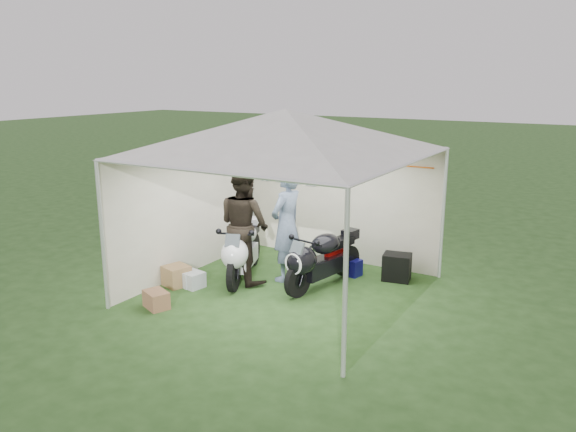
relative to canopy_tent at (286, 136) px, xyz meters
The scene contains 12 objects.
ground 2.58m from the canopy_tent, 89.22° to the right, with size 80.00×80.00×0.00m, color #214016.
canopy_tent is the anchor object (origin of this frame).
motorcycle_white 2.24m from the canopy_tent, behind, with size 0.97×1.91×0.99m.
motorcycle_black 2.13m from the canopy_tent, 45.38° to the left, with size 0.66×1.89×0.94m.
paddock_stand 2.80m from the canopy_tent, 65.44° to the left, with size 0.40×0.25×0.30m, color #1D1BA8.
person_dark_jacket 1.80m from the canopy_tent, behind, with size 0.98×0.76×2.01m, color black.
person_blue_jacket 1.69m from the canopy_tent, 120.46° to the left, with size 0.72×0.47×1.98m, color slate.
equipment_box 3.08m from the canopy_tent, 45.95° to the left, with size 0.47×0.38×0.47m, color black.
crate_0 2.93m from the canopy_tent, 156.09° to the right, with size 0.40×0.31×0.27m, color #AEB3B8.
crate_1 3.06m from the canopy_tent, 157.07° to the right, with size 0.39×0.39×0.35m, color olive.
crate_2 2.99m from the canopy_tent, 157.77° to the right, with size 0.34×0.28×0.25m, color silver.
crate_3 3.24m from the canopy_tent, 129.82° to the right, with size 0.40×0.29×0.27m, color brown.
Camera 1 is at (4.51, -7.52, 3.46)m, focal length 35.00 mm.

